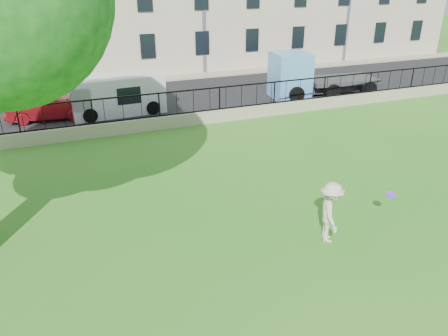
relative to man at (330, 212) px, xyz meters
name	(u,v)px	position (x,y,z in m)	size (l,w,h in m)	color
ground	(285,281)	(-1.95, -1.12, -0.87)	(120.00, 120.00, 0.00)	#26711B
retaining_wall	(160,123)	(-1.95, 10.88, -0.57)	(50.00, 0.40, 0.60)	gray
iron_railing	(159,105)	(-1.95, 10.88, 0.28)	(50.00, 0.05, 1.13)	black
street	(140,103)	(-1.95, 15.58, -0.86)	(60.00, 9.00, 0.01)	black
sidewalk	(123,82)	(-1.95, 20.78, -0.81)	(60.00, 1.40, 0.12)	gray
man	(330,212)	(0.00, 0.00, 0.00)	(1.12, 0.65, 1.74)	beige
frisbee	(391,195)	(1.89, -0.14, 0.23)	(0.27, 0.27, 0.03)	#7328E3
red_sedan	(49,107)	(-6.71, 14.28, -0.21)	(1.39, 4.00, 1.32)	maroon
white_van	(117,95)	(-3.37, 14.04, 0.11)	(4.67, 1.82, 1.96)	silver
blue_truck	(323,74)	(8.51, 13.28, 0.42)	(6.14, 2.18, 2.58)	#60A0E2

